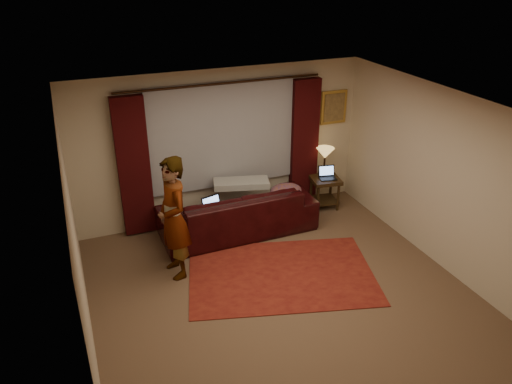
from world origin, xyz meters
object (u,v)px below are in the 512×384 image
tiffany_lamp (325,161)px  laptop_table (328,173)px  person (173,218)px  laptop_sofa (215,206)px  end_table (324,192)px  sofa (237,204)px

tiffany_lamp → laptop_table: (-0.02, -0.19, -0.15)m
laptop_table → person: 3.20m
laptop_sofa → tiffany_lamp: tiffany_lamp is taller
laptop_sofa → end_table: size_ratio=0.63×
sofa → laptop_sofa: bearing=19.4°
sofa → laptop_table: sofa is taller
end_table → person: person is taller
tiffany_lamp → laptop_table: size_ratio=1.61×
laptop_sofa → end_table: bearing=-5.8°
end_table → tiffany_lamp: size_ratio=1.11×
laptop_sofa → person: 1.06m
tiffany_lamp → end_table: bearing=-107.1°
end_table → laptop_table: bearing=-63.8°
end_table → person: bearing=-160.6°
end_table → laptop_table: 0.40m
tiffany_lamp → sofa: bearing=-167.6°
laptop_sofa → tiffany_lamp: bearing=-2.5°
sofa → laptop_sofa: (-0.42, -0.16, 0.12)m
person → laptop_table: bearing=100.8°
laptop_sofa → end_table: 2.27m
sofa → tiffany_lamp: tiffany_lamp is taller
sofa → person: size_ratio=1.41×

